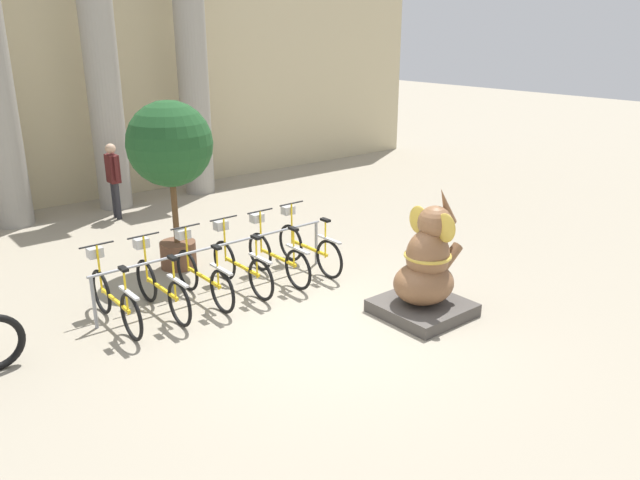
{
  "coord_description": "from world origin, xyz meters",
  "views": [
    {
      "loc": [
        -5.04,
        -5.89,
        3.9
      ],
      "look_at": [
        0.27,
        0.63,
        1.0
      ],
      "focal_mm": 35.0,
      "sensor_mm": 36.0,
      "label": 1
    }
  ],
  "objects_px": {
    "bicycle_0": "(114,298)",
    "person_pedestrian": "(113,174)",
    "bicycle_1": "(161,286)",
    "bicycle_5": "(308,246)",
    "bicycle_4": "(277,255)",
    "potted_tree": "(170,151)",
    "bicycle_3": "(240,264)",
    "elephant_statue": "(426,273)",
    "bicycle_2": "(202,275)"
  },
  "relations": [
    {
      "from": "bicycle_1",
      "to": "person_pedestrian",
      "type": "distance_m",
      "value": 5.08
    },
    {
      "from": "bicycle_4",
      "to": "potted_tree",
      "type": "xyz_separation_m",
      "value": [
        -0.99,
        1.49,
        1.59
      ]
    },
    {
      "from": "bicycle_2",
      "to": "person_pedestrian",
      "type": "height_order",
      "value": "person_pedestrian"
    },
    {
      "from": "bicycle_0",
      "to": "potted_tree",
      "type": "height_order",
      "value": "potted_tree"
    },
    {
      "from": "person_pedestrian",
      "to": "bicycle_5",
      "type": "bearing_deg",
      "value": -74.42
    },
    {
      "from": "bicycle_5",
      "to": "elephant_statue",
      "type": "xyz_separation_m",
      "value": [
        0.22,
        -2.41,
        0.21
      ]
    },
    {
      "from": "bicycle_1",
      "to": "bicycle_5",
      "type": "bearing_deg",
      "value": 0.43
    },
    {
      "from": "bicycle_5",
      "to": "elephant_statue",
      "type": "height_order",
      "value": "elephant_statue"
    },
    {
      "from": "bicycle_0",
      "to": "bicycle_2",
      "type": "xyz_separation_m",
      "value": [
        1.34,
        -0.04,
        0.0
      ]
    },
    {
      "from": "potted_tree",
      "to": "bicycle_4",
      "type": "bearing_deg",
      "value": -56.28
    },
    {
      "from": "bicycle_5",
      "to": "bicycle_4",
      "type": "bearing_deg",
      "value": -176.47
    },
    {
      "from": "bicycle_3",
      "to": "person_pedestrian",
      "type": "relative_size",
      "value": 1.06
    },
    {
      "from": "bicycle_4",
      "to": "potted_tree",
      "type": "relative_size",
      "value": 0.61
    },
    {
      "from": "potted_tree",
      "to": "bicycle_1",
      "type": "bearing_deg",
      "value": -124.64
    },
    {
      "from": "bicycle_0",
      "to": "bicycle_2",
      "type": "relative_size",
      "value": 1.0
    },
    {
      "from": "bicycle_2",
      "to": "elephant_statue",
      "type": "relative_size",
      "value": 0.92
    },
    {
      "from": "bicycle_5",
      "to": "potted_tree",
      "type": "relative_size",
      "value": 0.61
    },
    {
      "from": "bicycle_1",
      "to": "person_pedestrian",
      "type": "xyz_separation_m",
      "value": [
        1.32,
        4.87,
        0.55
      ]
    },
    {
      "from": "bicycle_0",
      "to": "bicycle_2",
      "type": "distance_m",
      "value": 1.34
    },
    {
      "from": "bicycle_0",
      "to": "person_pedestrian",
      "type": "xyz_separation_m",
      "value": [
        1.99,
        4.84,
        0.55
      ]
    },
    {
      "from": "bicycle_5",
      "to": "person_pedestrian",
      "type": "relative_size",
      "value": 1.06
    },
    {
      "from": "bicycle_1",
      "to": "potted_tree",
      "type": "xyz_separation_m",
      "value": [
        1.01,
        1.47,
        1.59
      ]
    },
    {
      "from": "bicycle_0",
      "to": "potted_tree",
      "type": "bearing_deg",
      "value": 40.46
    },
    {
      "from": "bicycle_0",
      "to": "elephant_statue",
      "type": "height_order",
      "value": "elephant_statue"
    },
    {
      "from": "bicycle_2",
      "to": "potted_tree",
      "type": "xyz_separation_m",
      "value": [
        0.34,
        1.47,
        1.59
      ]
    },
    {
      "from": "bicycle_0",
      "to": "bicycle_2",
      "type": "bearing_deg",
      "value": -1.54
    },
    {
      "from": "bicycle_4",
      "to": "elephant_statue",
      "type": "bearing_deg",
      "value": -69.45
    },
    {
      "from": "bicycle_5",
      "to": "elephant_statue",
      "type": "bearing_deg",
      "value": -84.75
    },
    {
      "from": "bicycle_1",
      "to": "elephant_statue",
      "type": "xyz_separation_m",
      "value": [
        2.89,
        -2.39,
        0.21
      ]
    },
    {
      "from": "bicycle_1",
      "to": "potted_tree",
      "type": "height_order",
      "value": "potted_tree"
    },
    {
      "from": "elephant_statue",
      "to": "potted_tree",
      "type": "relative_size",
      "value": 0.65
    },
    {
      "from": "person_pedestrian",
      "to": "bicycle_1",
      "type": "bearing_deg",
      "value": -105.15
    },
    {
      "from": "bicycle_4",
      "to": "bicycle_5",
      "type": "xyz_separation_m",
      "value": [
        0.67,
        0.04,
        0.0
      ]
    },
    {
      "from": "bicycle_4",
      "to": "bicycle_5",
      "type": "bearing_deg",
      "value": 3.53
    },
    {
      "from": "bicycle_3",
      "to": "potted_tree",
      "type": "bearing_deg",
      "value": 102.51
    },
    {
      "from": "person_pedestrian",
      "to": "potted_tree",
      "type": "height_order",
      "value": "potted_tree"
    },
    {
      "from": "bicycle_0",
      "to": "elephant_statue",
      "type": "xyz_separation_m",
      "value": [
        3.56,
        -2.43,
        0.21
      ]
    },
    {
      "from": "bicycle_3",
      "to": "bicycle_4",
      "type": "xyz_separation_m",
      "value": [
        0.67,
        -0.03,
        0.0
      ]
    },
    {
      "from": "bicycle_2",
      "to": "bicycle_4",
      "type": "xyz_separation_m",
      "value": [
        1.34,
        -0.02,
        0.0
      ]
    },
    {
      "from": "elephant_statue",
      "to": "potted_tree",
      "type": "height_order",
      "value": "potted_tree"
    },
    {
      "from": "bicycle_4",
      "to": "potted_tree",
      "type": "height_order",
      "value": "potted_tree"
    },
    {
      "from": "bicycle_2",
      "to": "potted_tree",
      "type": "bearing_deg",
      "value": 76.81
    },
    {
      "from": "potted_tree",
      "to": "person_pedestrian",
      "type": "bearing_deg",
      "value": 84.85
    },
    {
      "from": "bicycle_3",
      "to": "elephant_statue",
      "type": "bearing_deg",
      "value": -57.02
    },
    {
      "from": "bicycle_2",
      "to": "bicycle_4",
      "type": "height_order",
      "value": "same"
    },
    {
      "from": "bicycle_3",
      "to": "bicycle_1",
      "type": "bearing_deg",
      "value": -179.73
    },
    {
      "from": "bicycle_0",
      "to": "person_pedestrian",
      "type": "distance_m",
      "value": 5.26
    },
    {
      "from": "bicycle_3",
      "to": "bicycle_5",
      "type": "relative_size",
      "value": 1.0
    },
    {
      "from": "bicycle_4",
      "to": "person_pedestrian",
      "type": "bearing_deg",
      "value": 97.97
    },
    {
      "from": "elephant_statue",
      "to": "potted_tree",
      "type": "bearing_deg",
      "value": 115.99
    }
  ]
}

